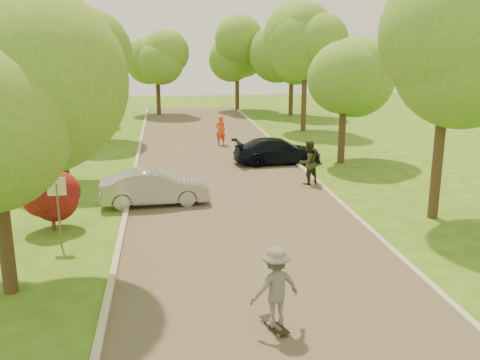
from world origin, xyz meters
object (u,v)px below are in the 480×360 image
skateboarder (275,286)px  person_striped (220,131)px  dark_sedan (277,151)px  person_olive (308,163)px  longboard (275,325)px  street_sign (57,197)px  silver_sedan (155,187)px

skateboarder → person_striped: 21.34m
dark_sedan → person_olive: 4.26m
longboard → person_striped: (1.07, 21.31, 0.78)m
dark_sedan → street_sign: bearing=134.3°
street_sign → person_striped: (6.56, 15.63, -0.68)m
silver_sedan → person_olive: (6.60, 2.07, 0.29)m
person_striped → person_olive: size_ratio=0.92×
silver_sedan → dark_sedan: 8.78m
longboard → person_striped: person_striped is taller
person_olive → skateboarder: bearing=47.7°
silver_sedan → dark_sedan: silver_sedan is taller
skateboarder → person_striped: size_ratio=1.01×
street_sign → person_striped: 16.97m
street_sign → skateboarder: street_sign is taller
silver_sedan → skateboarder: size_ratio=2.30×
silver_sedan → person_striped: (3.76, 11.62, 0.21)m
street_sign → skateboarder: size_ratio=1.22×
skateboarder → silver_sedan: bearing=-92.8°
street_sign → person_striped: street_sign is taller
dark_sedan → person_olive: size_ratio=2.34×
silver_sedan → dark_sedan: size_ratio=0.91×
longboard → skateboarder: skateboarder is taller
person_striped → person_olive: 9.96m
dark_sedan → longboard: dark_sedan is taller
dark_sedan → skateboarder: 16.35m
dark_sedan → longboard: 16.36m
person_olive → silver_sedan: bearing=-6.5°
dark_sedan → person_olive: bearing=-178.4°
skateboarder → longboard: bearing=-18.3°
street_sign → dark_sedan: (8.92, 10.31, -0.91)m
street_sign → longboard: size_ratio=2.29×
longboard → person_olive: (3.91, 11.76, 0.86)m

